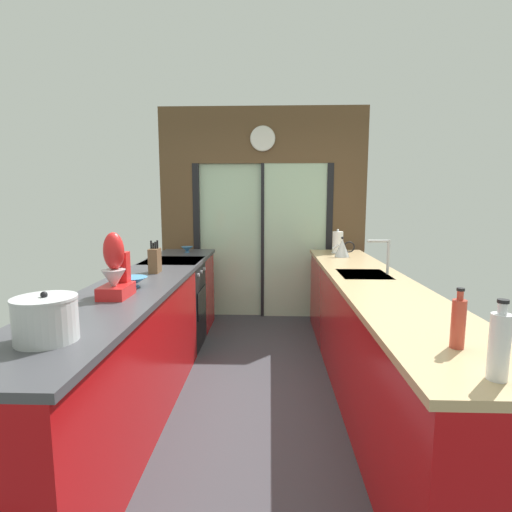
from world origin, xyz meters
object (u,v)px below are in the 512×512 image
at_px(mixing_bowl_far, 187,249).
at_px(oven_range, 174,304).
at_px(knife_block, 155,260).
at_px(soap_bottle_near, 499,345).
at_px(stock_pot, 46,319).
at_px(soap_bottle_far, 458,322).
at_px(mixing_bowl_near, 132,282).
at_px(stand_mixer, 116,272).
at_px(kettle, 342,248).
at_px(paper_towel_roll, 338,242).

bearing_deg(mixing_bowl_far, oven_range, -91.66).
bearing_deg(oven_range, mixing_bowl_far, 88.34).
bearing_deg(knife_block, soap_bottle_near, -48.28).
distance_m(oven_range, knife_block, 0.90).
height_order(knife_block, stock_pot, knife_block).
bearing_deg(stock_pot, soap_bottle_far, -0.61).
xyz_separation_m(stock_pot, soap_bottle_near, (1.78, -0.32, 0.02)).
bearing_deg(mixing_bowl_near, stand_mixer, -90.00).
distance_m(mixing_bowl_far, stock_pot, 3.01).
distance_m(stand_mixer, kettle, 2.60).
bearing_deg(mixing_bowl_far, stock_pot, -90.00).
height_order(stand_mixer, soap_bottle_near, stand_mixer).
relative_size(stand_mixer, soap_bottle_far, 1.62).
height_order(mixing_bowl_near, stock_pot, stock_pot).
bearing_deg(mixing_bowl_far, soap_bottle_near, -61.88).
relative_size(knife_block, stock_pot, 1.02).
relative_size(mixing_bowl_far, soap_bottle_far, 0.56).
distance_m(soap_bottle_near, soap_bottle_far, 0.30).
relative_size(mixing_bowl_near, kettle, 0.88).
xyz_separation_m(mixing_bowl_near, soap_bottle_far, (1.78, -1.12, 0.07)).
distance_m(soap_bottle_near, paper_towel_roll, 3.32).
bearing_deg(stock_pot, mixing_bowl_near, 90.00).
height_order(oven_range, stock_pot, stock_pot).
bearing_deg(oven_range, knife_block, -88.49).
distance_m(stock_pot, paper_towel_roll, 3.49).
bearing_deg(kettle, stand_mixer, -133.27).
height_order(mixing_bowl_far, knife_block, knife_block).
distance_m(mixing_bowl_far, stand_mixer, 2.21).
bearing_deg(knife_block, kettle, 29.88).
bearing_deg(oven_range, paper_towel_roll, 19.17).
height_order(knife_block, stand_mixer, stand_mixer).
bearing_deg(soap_bottle_far, mixing_bowl_near, 147.75).
height_order(oven_range, mixing_bowl_near, mixing_bowl_near).
relative_size(kettle, soap_bottle_far, 0.96).
xyz_separation_m(stock_pot, soap_bottle_far, (1.78, -0.02, 0.01)).
distance_m(mixing_bowl_far, knife_block, 1.34).
bearing_deg(paper_towel_roll, kettle, -89.53).
xyz_separation_m(oven_range, soap_bottle_far, (1.80, -2.39, 0.58)).
bearing_deg(mixing_bowl_near, paper_towel_roll, 46.82).
bearing_deg(soap_bottle_far, kettle, 89.95).
relative_size(mixing_bowl_far, stock_pot, 0.53).
bearing_deg(stock_pot, kettle, 56.58).
xyz_separation_m(knife_block, paper_towel_roll, (1.78, 1.32, 0.02)).
xyz_separation_m(mixing_bowl_near, paper_towel_roll, (1.78, 1.90, 0.09)).
relative_size(soap_bottle_near, paper_towel_roll, 1.02).
xyz_separation_m(soap_bottle_near, paper_towel_roll, (0.00, 3.32, 0.00)).
xyz_separation_m(oven_range, paper_towel_roll, (1.80, 0.63, 0.59)).
bearing_deg(paper_towel_roll, stand_mixer, -129.07).
relative_size(knife_block, soap_bottle_far, 1.08).
relative_size(mixing_bowl_near, mixing_bowl_far, 1.51).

